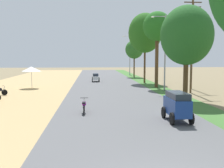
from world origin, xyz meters
The scene contains 12 objects.
vendor_umbrella centered at (-9.11, 26.28, 2.31)m, with size 2.20×2.20×2.52m.
median_tree_second centered at (5.79, 15.94, 5.49)m, with size 4.35×4.35×7.92m.
median_tree_third centered at (5.71, 25.94, 7.22)m, with size 3.37×3.37×9.00m.
median_tree_fourth centered at (5.40, 31.79, 7.03)m, with size 4.62×4.62×9.74m.
median_tree_fifth centered at (5.71, 43.18, 5.04)m, with size 3.24×3.24×6.68m.
streetlamp_near centered at (5.80, 22.61, 4.69)m, with size 3.16×0.20×8.07m.
streetlamp_mid centered at (5.80, 49.47, 4.66)m, with size 3.16×0.20×8.01m.
utility_pole_near centered at (8.13, 21.03, 5.04)m, with size 1.80×0.20×9.69m.
utility_pole_far centered at (9.49, 24.56, 5.13)m, with size 1.80×0.20×9.88m.
car_van_blue centered at (2.71, 8.49, 1.02)m, with size 1.19×2.41×1.67m.
car_sedan_silver centered at (-1.46, 34.10, 0.74)m, with size 1.10×2.26×1.19m.
motorbike_ahead_second centered at (-2.61, 11.25, 0.57)m, with size 0.54×1.80×0.94m.
Camera 1 is at (-2.14, -6.59, 3.74)m, focal length 44.20 mm.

